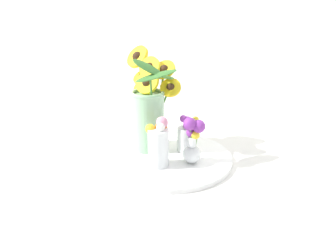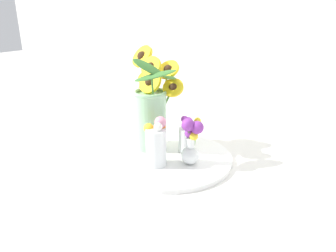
% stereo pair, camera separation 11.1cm
% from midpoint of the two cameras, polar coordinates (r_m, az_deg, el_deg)
% --- Properties ---
extents(ground_plane, '(6.00, 6.00, 0.00)m').
position_cam_midpoint_polar(ground_plane, '(1.14, -4.15, -6.47)').
color(ground_plane, silver).
extents(serving_tray, '(0.45, 0.45, 0.02)m').
position_cam_midpoint_polar(serving_tray, '(1.16, -2.75, -5.62)').
color(serving_tray, white).
rests_on(serving_tray, ground_plane).
extents(mason_jar_sunflowers, '(0.27, 0.25, 0.37)m').
position_cam_midpoint_polar(mason_jar_sunflowers, '(1.17, -6.09, 2.83)').
color(mason_jar_sunflowers, '#99CC9E').
rests_on(mason_jar_sunflowers, serving_tray).
extents(vase_small_center, '(0.08, 0.08, 0.16)m').
position_cam_midpoint_polar(vase_small_center, '(1.06, -4.63, -2.95)').
color(vase_small_center, white).
rests_on(vase_small_center, serving_tray).
extents(vase_bulb_right, '(0.07, 0.06, 0.16)m').
position_cam_midpoint_polar(vase_bulb_right, '(1.07, 1.41, -2.77)').
color(vase_bulb_right, white).
rests_on(vase_bulb_right, serving_tray).
extents(vase_small_back, '(0.06, 0.08, 0.14)m').
position_cam_midpoint_polar(vase_small_back, '(1.17, 0.45, -1.49)').
color(vase_small_back, white).
rests_on(vase_small_back, serving_tray).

